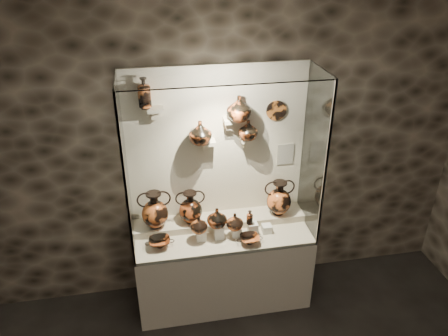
% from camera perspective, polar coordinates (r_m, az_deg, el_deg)
% --- Properties ---
extents(ceiling, '(5.00, 5.00, 0.00)m').
position_cam_1_polar(ceiling, '(1.35, 17.76, 19.46)').
color(ceiling, white).
rests_on(ceiling, wall_back).
extents(wall_back, '(5.00, 0.02, 3.20)m').
position_cam_1_polar(wall_back, '(4.14, -0.93, 2.68)').
color(wall_back, black).
rests_on(wall_back, ground).
extents(plinth, '(1.70, 0.60, 0.80)m').
position_cam_1_polar(plinth, '(4.53, -0.12, -12.92)').
color(plinth, beige).
rests_on(plinth, floor).
extents(front_tier, '(1.68, 0.58, 0.03)m').
position_cam_1_polar(front_tier, '(4.27, -0.12, -8.72)').
color(front_tier, '#C3B297').
rests_on(front_tier, plinth).
extents(rear_tier, '(1.70, 0.25, 0.10)m').
position_cam_1_polar(rear_tier, '(4.39, -0.54, -7.01)').
color(rear_tier, '#C3B297').
rests_on(rear_tier, plinth).
extents(back_panel, '(1.70, 0.03, 1.60)m').
position_cam_1_polar(back_panel, '(4.13, -0.92, 2.65)').
color(back_panel, beige).
rests_on(back_panel, plinth).
extents(glass_front, '(1.70, 0.01, 1.60)m').
position_cam_1_polar(glass_front, '(3.60, 0.71, -1.46)').
color(glass_front, white).
rests_on(glass_front, plinth).
extents(glass_left, '(0.01, 0.60, 1.60)m').
position_cam_1_polar(glass_left, '(3.81, -12.75, -0.41)').
color(glass_left, white).
rests_on(glass_left, plinth).
extents(glass_right, '(0.01, 0.60, 1.60)m').
position_cam_1_polar(glass_right, '(4.08, 11.65, 1.65)').
color(glass_right, white).
rests_on(glass_right, plinth).
extents(glass_top, '(1.70, 0.60, 0.01)m').
position_cam_1_polar(glass_top, '(3.56, -0.15, 12.13)').
color(glass_top, white).
rests_on(glass_top, back_panel).
extents(frame_post_left, '(0.02, 0.02, 1.60)m').
position_cam_1_polar(frame_post_left, '(3.56, -12.72, -2.59)').
color(frame_post_left, gray).
rests_on(frame_post_left, plinth).
extents(frame_post_right, '(0.02, 0.02, 1.60)m').
position_cam_1_polar(frame_post_right, '(3.84, 13.10, -0.25)').
color(frame_post_right, gray).
rests_on(frame_post_right, plinth).
extents(pedestal_a, '(0.09, 0.09, 0.10)m').
position_cam_1_polar(pedestal_a, '(4.17, -3.01, -8.72)').
color(pedestal_a, silver).
rests_on(pedestal_a, front_tier).
extents(pedestal_b, '(0.09, 0.09, 0.13)m').
position_cam_1_polar(pedestal_b, '(4.18, -0.68, -8.31)').
color(pedestal_b, silver).
rests_on(pedestal_b, front_tier).
extents(pedestal_c, '(0.09, 0.09, 0.09)m').
position_cam_1_polar(pedestal_c, '(4.22, 1.62, -8.28)').
color(pedestal_c, silver).
rests_on(pedestal_c, front_tier).
extents(pedestal_d, '(0.09, 0.09, 0.12)m').
position_cam_1_polar(pedestal_d, '(4.24, 3.76, -7.87)').
color(pedestal_d, silver).
rests_on(pedestal_d, front_tier).
extents(pedestal_e, '(0.09, 0.09, 0.08)m').
position_cam_1_polar(pedestal_e, '(4.28, 5.59, -7.87)').
color(pedestal_e, silver).
rests_on(pedestal_e, front_tier).
extents(bracket_ul, '(0.14, 0.12, 0.04)m').
position_cam_1_polar(bracket_ul, '(3.84, -8.97, 7.57)').
color(bracket_ul, beige).
rests_on(bracket_ul, back_panel).
extents(bracket_ca, '(0.14, 0.12, 0.04)m').
position_cam_1_polar(bracket_ca, '(4.01, -2.16, 3.37)').
color(bracket_ca, beige).
rests_on(bracket_ca, back_panel).
extents(bracket_cb, '(0.10, 0.12, 0.04)m').
position_cam_1_polar(bracket_cb, '(3.96, 0.66, 6.23)').
color(bracket_cb, beige).
rests_on(bracket_cb, back_panel).
extents(bracket_cc, '(0.14, 0.12, 0.04)m').
position_cam_1_polar(bracket_cc, '(4.07, 3.14, 3.78)').
color(bracket_cc, beige).
rests_on(bracket_cc, back_panel).
extents(amphora_left, '(0.36, 0.36, 0.38)m').
position_cam_1_polar(amphora_left, '(4.18, -9.03, -5.42)').
color(amphora_left, '#D16028').
rests_on(amphora_left, rear_tier).
extents(amphora_mid, '(0.28, 0.28, 0.34)m').
position_cam_1_polar(amphora_mid, '(4.22, -4.40, -5.12)').
color(amphora_mid, '#AB481E').
rests_on(amphora_mid, rear_tier).
extents(amphora_right, '(0.38, 0.38, 0.37)m').
position_cam_1_polar(amphora_right, '(4.36, 7.19, -3.87)').
color(amphora_right, '#D16028').
rests_on(amphora_right, rear_tier).
extents(jug_a, '(0.18, 0.18, 0.17)m').
position_cam_1_polar(jug_a, '(4.07, -3.32, -7.35)').
color(jug_a, '#D16028').
rests_on(jug_a, pedestal_a).
extents(jug_b, '(0.19, 0.19, 0.20)m').
position_cam_1_polar(jug_b, '(4.08, -0.93, -6.50)').
color(jug_b, '#AB481E').
rests_on(jug_b, pedestal_b).
extents(jug_c, '(0.16, 0.16, 0.17)m').
position_cam_1_polar(jug_c, '(4.13, 1.41, -6.98)').
color(jug_c, '#D16028').
rests_on(jug_c, pedestal_c).
extents(lekythos_small, '(0.09, 0.09, 0.17)m').
position_cam_1_polar(lekythos_small, '(4.15, 3.37, -6.35)').
color(lekythos_small, '#AB481E').
rests_on(lekythos_small, pedestal_d).
extents(kylix_left, '(0.27, 0.24, 0.10)m').
position_cam_1_polar(kylix_left, '(4.12, -8.41, -9.54)').
color(kylix_left, '#AB481E').
rests_on(kylix_left, front_tier).
extents(kylix_right, '(0.28, 0.26, 0.09)m').
position_cam_1_polar(kylix_right, '(4.12, 3.37, -9.24)').
color(kylix_right, '#D16028').
rests_on(kylix_right, front_tier).
extents(lekythos_tall, '(0.15, 0.15, 0.30)m').
position_cam_1_polar(lekythos_tall, '(3.78, -10.38, 9.79)').
color(lekythos_tall, '#D16028').
rests_on(lekythos_tall, bracket_ul).
extents(ovoid_vase_a, '(0.27, 0.27, 0.22)m').
position_cam_1_polar(ovoid_vase_a, '(3.90, -3.13, 4.65)').
color(ovoid_vase_a, '#AB481E').
rests_on(ovoid_vase_a, bracket_ca).
extents(ovoid_vase_b, '(0.29, 0.29, 0.23)m').
position_cam_1_polar(ovoid_vase_b, '(3.87, 1.96, 7.79)').
color(ovoid_vase_b, '#AB481E').
rests_on(ovoid_vase_b, bracket_cb).
extents(ovoid_vase_c, '(0.22, 0.22, 0.19)m').
position_cam_1_polar(ovoid_vase_c, '(3.99, 3.17, 4.98)').
color(ovoid_vase_c, '#AB481E').
rests_on(ovoid_vase_c, bracket_cc).
extents(wall_plate, '(0.19, 0.02, 0.19)m').
position_cam_1_polar(wall_plate, '(4.09, 6.84, 7.47)').
color(wall_plate, '#BE6325').
rests_on(wall_plate, back_panel).
extents(info_placard, '(0.16, 0.01, 0.22)m').
position_cam_1_polar(info_placard, '(4.32, 8.02, 1.82)').
color(info_placard, beige).
rests_on(info_placard, back_panel).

